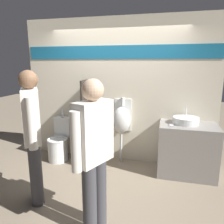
{
  "coord_description": "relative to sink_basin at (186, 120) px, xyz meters",
  "views": [
    {
      "loc": [
        0.91,
        -3.42,
        1.9
      ],
      "look_at": [
        0.0,
        0.17,
        1.05
      ],
      "focal_mm": 35.0,
      "sensor_mm": 36.0,
      "label": 1
    }
  ],
  "objects": [
    {
      "name": "urinal_near_counter",
      "position": [
        -1.13,
        0.12,
        -0.1
      ],
      "size": [
        0.34,
        0.27,
        1.26
      ],
      "color": "silver",
      "rests_on": "ground_plane"
    },
    {
      "name": "person_in_vest",
      "position": [
        -2.01,
        -1.37,
        0.06
      ],
      "size": [
        0.42,
        0.54,
        1.81
      ],
      "rotation": [
        0.0,
        0.0,
        2.17
      ],
      "color": "#3D3D42",
      "rests_on": "ground_plane"
    },
    {
      "name": "person_with_lanyard",
      "position": [
        -1.06,
        -1.68,
        0.02
      ],
      "size": [
        0.36,
        0.57,
        1.74
      ],
      "rotation": [
        0.0,
        0.0,
        1.15
      ],
      "color": "#3D3D42",
      "rests_on": "ground_plane"
    },
    {
      "name": "sink_basin",
      "position": [
        0.0,
        0.0,
        0.0
      ],
      "size": [
        0.43,
        0.43,
        0.25
      ],
      "color": "silver",
      "rests_on": "sink_counter"
    },
    {
      "name": "ground_plane",
      "position": [
        -1.25,
        -0.32,
        -0.94
      ],
      "size": [
        16.0,
        16.0,
        0.0
      ],
      "primitive_type": "plane",
      "color": "gray"
    },
    {
      "name": "toilet",
      "position": [
        -2.35,
        -0.06,
        -0.62
      ],
      "size": [
        0.4,
        0.56,
        0.97
      ],
      "color": "silver",
      "rests_on": "ground_plane"
    },
    {
      "name": "display_wall",
      "position": [
        -1.25,
        0.28,
        0.42
      ],
      "size": [
        3.63,
        0.07,
        2.7
      ],
      "color": "beige",
      "rests_on": "ground_plane"
    },
    {
      "name": "sink_counter",
      "position": [
        0.05,
        -0.06,
        -0.5
      ],
      "size": [
        0.94,
        0.62,
        0.89
      ],
      "color": "gray",
      "rests_on": "ground_plane"
    },
    {
      "name": "divider_near_counter",
      "position": [
        -1.74,
        -0.04,
        -0.14
      ],
      "size": [
        0.03,
        0.58,
        1.6
      ],
      "color": "#28231E",
      "rests_on": "ground_plane"
    },
    {
      "name": "cell_phone",
      "position": [
        -0.23,
        -0.19,
        -0.05
      ],
      "size": [
        0.07,
        0.14,
        0.01
      ],
      "color": "#B7B7BC",
      "rests_on": "sink_counter"
    }
  ]
}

